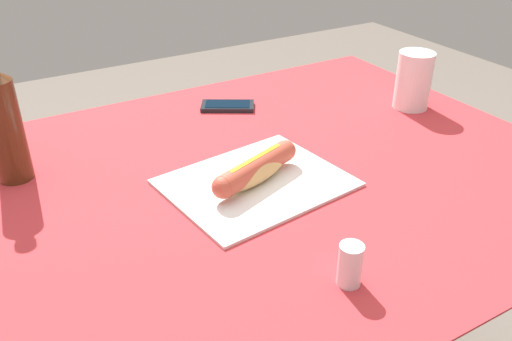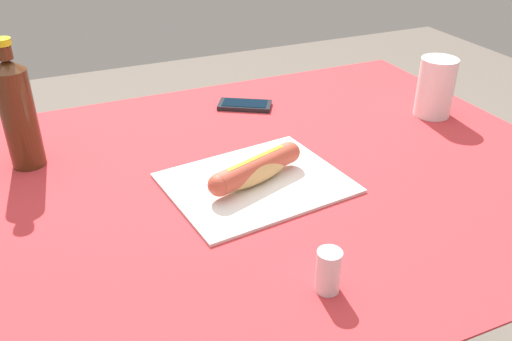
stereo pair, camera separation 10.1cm
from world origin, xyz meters
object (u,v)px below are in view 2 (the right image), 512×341
at_px(hot_dog, 256,169).
at_px(cell_phone, 245,105).
at_px(drinking_cup, 436,87).
at_px(soda_bottle, 18,112).
at_px(salt_shaker, 328,271).

distance_m(hot_dog, cell_phone, 0.37).
height_order(hot_dog, drinking_cup, drinking_cup).
xyz_separation_m(soda_bottle, drinking_cup, (0.90, -0.13, -0.04)).
height_order(cell_phone, drinking_cup, drinking_cup).
xyz_separation_m(soda_bottle, salt_shaker, (0.36, -0.56, -0.08)).
bearing_deg(cell_phone, drinking_cup, -29.42).
bearing_deg(soda_bottle, hot_dog, -33.48).
relative_size(cell_phone, drinking_cup, 1.03).
relative_size(cell_phone, soda_bottle, 0.56).
bearing_deg(cell_phone, hot_dog, -109.45).
bearing_deg(salt_shaker, hot_dog, 85.57).
bearing_deg(hot_dog, soda_bottle, 146.52).
xyz_separation_m(hot_dog, cell_phone, (0.12, 0.35, -0.03)).
bearing_deg(drinking_cup, salt_shaker, -141.36).
bearing_deg(hot_dog, drinking_cup, 13.76).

